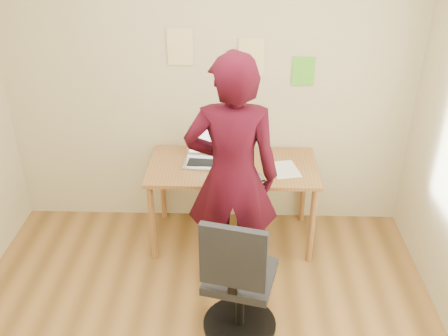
{
  "coord_description": "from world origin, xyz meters",
  "views": [
    {
      "loc": [
        0.25,
        -2.26,
        2.72
      ],
      "look_at": [
        0.15,
        0.95,
        0.95
      ],
      "focal_mm": 40.0,
      "sensor_mm": 36.0,
      "label": 1
    }
  ],
  "objects_px": {
    "office_chair": "(238,286)",
    "person": "(232,177)",
    "phone": "(260,178)",
    "desk": "(233,174)",
    "laptop": "(206,155)"
  },
  "relations": [
    {
      "from": "person",
      "to": "desk",
      "type": "bearing_deg",
      "value": -89.62
    },
    {
      "from": "laptop",
      "to": "person",
      "type": "distance_m",
      "value": 0.66
    },
    {
      "from": "laptop",
      "to": "phone",
      "type": "distance_m",
      "value": 0.52
    },
    {
      "from": "laptop",
      "to": "office_chair",
      "type": "bearing_deg",
      "value": -71.23
    },
    {
      "from": "desk",
      "to": "person",
      "type": "xyz_separation_m",
      "value": [
        0.0,
        -0.54,
        0.28
      ]
    },
    {
      "from": "office_chair",
      "to": "person",
      "type": "bearing_deg",
      "value": 108.93
    },
    {
      "from": "desk",
      "to": "phone",
      "type": "bearing_deg",
      "value": -44.3
    },
    {
      "from": "phone",
      "to": "person",
      "type": "height_order",
      "value": "person"
    },
    {
      "from": "phone",
      "to": "person",
      "type": "relative_size",
      "value": 0.07
    },
    {
      "from": "office_chair",
      "to": "phone",
      "type": "bearing_deg",
      "value": 93.55
    },
    {
      "from": "desk",
      "to": "phone",
      "type": "distance_m",
      "value": 0.31
    },
    {
      "from": "phone",
      "to": "office_chair",
      "type": "height_order",
      "value": "office_chair"
    },
    {
      "from": "desk",
      "to": "person",
      "type": "relative_size",
      "value": 0.75
    },
    {
      "from": "laptop",
      "to": "person",
      "type": "relative_size",
      "value": 0.21
    },
    {
      "from": "office_chair",
      "to": "laptop",
      "type": "bearing_deg",
      "value": 116.96
    }
  ]
}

